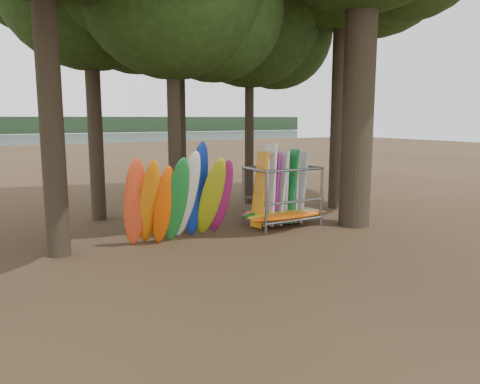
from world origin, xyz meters
TOP-DOWN VIEW (x-y plane):
  - ground at (0.00, 0.00)m, footprint 120.00×120.00m
  - lake at (0.00, 60.00)m, footprint 160.00×160.00m
  - far_shore at (0.00, 110.00)m, footprint 160.00×4.00m
  - oak_3 at (3.09, 6.26)m, footprint 6.92×6.92m
  - kayak_row at (-1.96, 1.56)m, footprint 3.49×1.89m
  - storage_rack at (1.95, 2.04)m, footprint 3.13×1.54m

SIDE VIEW (x-z plane):
  - ground at x=0.00m, z-range 0.00..0.00m
  - lake at x=0.00m, z-range 0.00..0.00m
  - storage_rack at x=1.95m, z-range -0.48..2.42m
  - kayak_row at x=-1.96m, z-range -0.26..2.94m
  - far_shore at x=0.00m, z-range 0.00..4.00m
  - oak_3 at x=3.09m, z-range 2.48..13.48m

